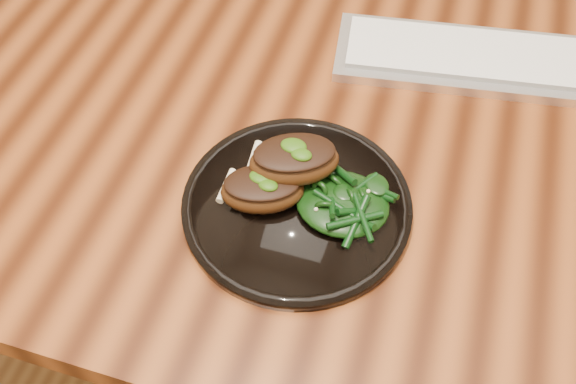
# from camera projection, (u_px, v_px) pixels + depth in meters

# --- Properties ---
(desk) EXTENTS (1.60, 0.80, 0.75)m
(desk) POSITION_uv_depth(u_px,v_px,m) (366.00, 169.00, 0.90)
(desk) COLOR #381507
(desk) RESTS_ON ground
(plate) EXTENTS (0.27, 0.27, 0.02)m
(plate) POSITION_uv_depth(u_px,v_px,m) (297.00, 205.00, 0.75)
(plate) COLOR black
(plate) RESTS_ON desk
(lamb_chop_front) EXTENTS (0.11, 0.09, 0.04)m
(lamb_chop_front) POSITION_uv_depth(u_px,v_px,m) (262.00, 189.00, 0.73)
(lamb_chop_front) COLOR #42220C
(lamb_chop_front) RESTS_ON plate
(lamb_chop_back) EXTENTS (0.12, 0.10, 0.05)m
(lamb_chop_back) POSITION_uv_depth(u_px,v_px,m) (294.00, 160.00, 0.73)
(lamb_chop_back) COLOR #42220C
(lamb_chop_back) RESTS_ON plate
(herb_smear) EXTENTS (0.08, 0.05, 0.00)m
(herb_smear) POSITION_uv_depth(u_px,v_px,m) (284.00, 158.00, 0.78)
(herb_smear) COLOR #1A4106
(herb_smear) RESTS_ON plate
(greens_heap) EXTENTS (0.11, 0.10, 0.04)m
(greens_heap) POSITION_uv_depth(u_px,v_px,m) (343.00, 200.00, 0.72)
(greens_heap) COLOR black
(greens_heap) RESTS_ON plate
(keyboard) EXTENTS (0.46, 0.19, 0.02)m
(keyboard) POSITION_uv_depth(u_px,v_px,m) (496.00, 61.00, 0.90)
(keyboard) COLOR silver
(keyboard) RESTS_ON desk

